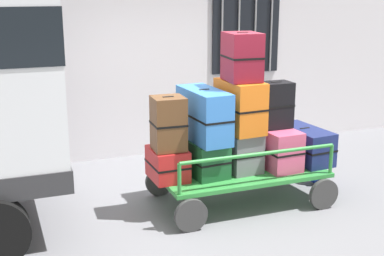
{
  "coord_description": "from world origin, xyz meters",
  "views": [
    {
      "loc": [
        -2.4,
        -5.68,
        2.67
      ],
      "look_at": [
        -0.22,
        0.02,
        1.03
      ],
      "focal_mm": 49.96,
      "sensor_mm": 36.0,
      "label": 1
    }
  ],
  "objects": [
    {
      "name": "suitcase_midright_bottom",
      "position": [
        0.89,
        0.0,
        0.68
      ],
      "size": [
        0.45,
        0.8,
        0.51
      ],
      "color": "#CC4C72",
      "rests_on": "luggage_cart"
    },
    {
      "name": "suitcase_midright_middle",
      "position": [
        0.89,
        0.02,
        1.23
      ],
      "size": [
        0.41,
        0.3,
        0.58
      ],
      "color": "black",
      "rests_on": "suitcase_midright_bottom"
    },
    {
      "name": "suitcase_center_top",
      "position": [
        0.42,
        0.03,
        1.85
      ],
      "size": [
        0.43,
        0.5,
        0.58
      ],
      "color": "maroon",
      "rests_on": "suitcase_center_middle"
    },
    {
      "name": "cart_railing",
      "position": [
        0.42,
        0.02,
        0.74
      ],
      "size": [
        2.01,
        1.07,
        0.38
      ],
      "color": "#2D8438",
      "rests_on": "luggage_cart"
    },
    {
      "name": "suitcase_midleft_middle",
      "position": [
        -0.05,
        0.06,
        1.17
      ],
      "size": [
        0.43,
        0.9,
        0.62
      ],
      "color": "#3372C6",
      "rests_on": "suitcase_midleft_bottom"
    },
    {
      "name": "suitcase_right_bottom",
      "position": [
        1.37,
        0.06,
        0.65
      ],
      "size": [
        0.49,
        0.9,
        0.44
      ],
      "color": "navy",
      "rests_on": "luggage_cart"
    },
    {
      "name": "backpack",
      "position": [
        1.71,
        0.23,
        0.22
      ],
      "size": [
        0.27,
        0.22,
        0.44
      ],
      "color": "navy",
      "rests_on": "ground"
    },
    {
      "name": "suitcase_midleft_bottom",
      "position": [
        -0.05,
        0.01,
        0.65
      ],
      "size": [
        0.46,
        0.64,
        0.43
      ],
      "color": "#194C28",
      "rests_on": "luggage_cart"
    },
    {
      "name": "suitcase_center_bottom",
      "position": [
        0.42,
        -0.01,
        0.68
      ],
      "size": [
        0.43,
        0.51,
        0.49
      ],
      "color": "slate",
      "rests_on": "luggage_cart"
    },
    {
      "name": "suitcase_left_middle",
      "position": [
        -0.52,
        -0.01,
        1.13
      ],
      "size": [
        0.39,
        0.38,
        0.63
      ],
      "color": "brown",
      "rests_on": "suitcase_left_bottom"
    },
    {
      "name": "luggage_cart",
      "position": [
        0.42,
        0.02,
        0.36
      ],
      "size": [
        2.13,
        1.2,
        0.43
      ],
      "color": "#2D8438",
      "rests_on": "ground"
    },
    {
      "name": "suitcase_left_bottom",
      "position": [
        -0.52,
        0.04,
        0.62
      ],
      "size": [
        0.42,
        0.54,
        0.38
      ],
      "color": "#B21E1E",
      "rests_on": "luggage_cart"
    },
    {
      "name": "ground_plane",
      "position": [
        0.0,
        0.0,
        0.0
      ],
      "size": [
        40.0,
        40.0,
        0.0
      ],
      "primitive_type": "plane",
      "color": "slate"
    },
    {
      "name": "suitcase_center_middle",
      "position": [
        0.42,
        0.05,
        1.24
      ],
      "size": [
        0.45,
        0.71,
        0.64
      ],
      "color": "orange",
      "rests_on": "suitcase_center_bottom"
    }
  ]
}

